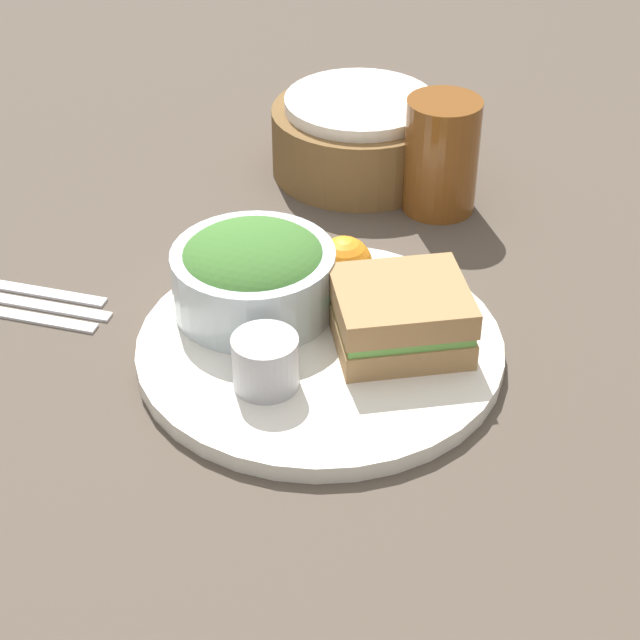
{
  "coord_description": "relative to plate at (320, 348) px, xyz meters",
  "views": [
    {
      "loc": [
        0.02,
        -0.67,
        0.52
      ],
      "look_at": [
        0.0,
        0.0,
        0.03
      ],
      "focal_mm": 60.0,
      "sensor_mm": 36.0,
      "label": 1
    }
  ],
  "objects": [
    {
      "name": "knife",
      "position": [
        -0.26,
        0.07,
        -0.0
      ],
      "size": [
        0.18,
        0.06,
        0.01
      ],
      "primitive_type": "cube",
      "rotation": [
        0.0,
        0.0,
        2.89
      ],
      "color": "silver",
      "rests_on": "ground_plane"
    },
    {
      "name": "drink_glass",
      "position": [
        0.11,
        0.24,
        0.05
      ],
      "size": [
        0.07,
        0.07,
        0.11
      ],
      "primitive_type": "cylinder",
      "color": "brown",
      "rests_on": "ground_plane"
    },
    {
      "name": "dressing_cup",
      "position": [
        -0.04,
        -0.05,
        0.03
      ],
      "size": [
        0.05,
        0.05,
        0.04
      ],
      "primitive_type": "cylinder",
      "color": "#B7B7BC",
      "rests_on": "plate"
    },
    {
      "name": "bread_basket",
      "position": [
        0.03,
        0.31,
        0.03
      ],
      "size": [
        0.18,
        0.18,
        0.08
      ],
      "color": "brown",
      "rests_on": "ground_plane"
    },
    {
      "name": "ground_plane",
      "position": [
        0.0,
        0.0,
        -0.01
      ],
      "size": [
        4.0,
        4.0,
        0.0
      ],
      "primitive_type": "plane",
      "color": "#4C4238"
    },
    {
      "name": "sandwich",
      "position": [
        0.06,
        -0.0,
        0.03
      ],
      "size": [
        0.11,
        0.11,
        0.05
      ],
      "color": "#A37A4C",
      "rests_on": "plate"
    },
    {
      "name": "salad_bowl",
      "position": [
        -0.05,
        0.04,
        0.04
      ],
      "size": [
        0.13,
        0.13,
        0.07
      ],
      "color": "silver",
      "rests_on": "plate"
    },
    {
      "name": "orange_wedge",
      "position": [
        0.02,
        0.07,
        0.03
      ],
      "size": [
        0.05,
        0.05,
        0.05
      ],
      "primitive_type": "sphere",
      "color": "orange",
      "rests_on": "plate"
    },
    {
      "name": "spoon",
      "position": [
        -0.26,
        0.09,
        -0.0
      ],
      "size": [
        0.16,
        0.05,
        0.01
      ],
      "primitive_type": "cube",
      "rotation": [
        0.0,
        0.0,
        2.89
      ],
      "color": "silver",
      "rests_on": "ground_plane"
    },
    {
      "name": "plate",
      "position": [
        0.0,
        0.0,
        0.0
      ],
      "size": [
        0.29,
        0.29,
        0.01
      ],
      "primitive_type": "cylinder",
      "color": "white",
      "rests_on": "ground_plane"
    }
  ]
}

